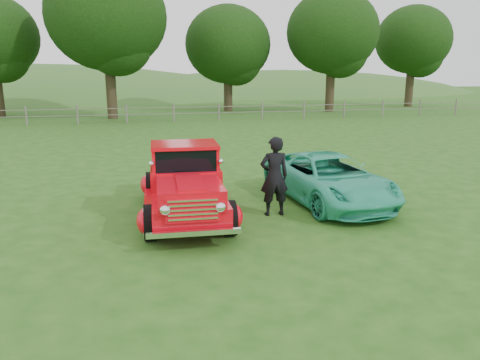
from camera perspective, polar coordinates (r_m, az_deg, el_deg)
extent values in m
plane|color=#214E14|center=(9.89, 2.31, -7.07)|extent=(140.00, 140.00, 0.00)
ellipsoid|color=#316625|center=(69.26, -25.49, 5.25)|extent=(84.00, 60.00, 18.00)
ellipsoid|color=#316625|center=(74.75, 5.09, 7.87)|extent=(72.00, 52.00, 14.00)
cube|color=#666256|center=(31.17, -8.09, 8.03)|extent=(48.00, 0.04, 0.04)
cube|color=#666256|center=(31.14, -8.11, 8.76)|extent=(48.00, 0.04, 0.04)
cylinder|color=#2F2417|center=(34.00, -15.48, 11.29)|extent=(0.70, 0.70, 4.84)
ellipsoid|color=black|center=(34.15, -15.96, 18.67)|extent=(8.00, 8.00, 7.20)
cylinder|color=#2F2417|center=(38.69, -1.46, 11.16)|extent=(0.70, 0.70, 3.74)
ellipsoid|color=black|center=(38.69, -1.49, 16.20)|extent=(6.80, 6.80, 6.12)
cylinder|color=#2F2417|center=(39.12, 10.94, 11.44)|extent=(0.70, 0.70, 4.40)
ellipsoid|color=black|center=(39.19, 11.21, 17.29)|extent=(7.20, 7.20, 6.48)
cylinder|color=#2F2417|center=(45.96, 19.98, 11.03)|extent=(0.70, 0.70, 4.18)
ellipsoid|color=black|center=(46.01, 20.37, 15.75)|extent=(6.60, 6.60, 5.94)
cylinder|color=black|center=(9.82, -10.91, -5.11)|extent=(0.27, 0.77, 0.76)
cylinder|color=black|center=(9.93, -1.26, -4.65)|extent=(0.27, 0.77, 0.76)
cylinder|color=black|center=(12.80, -10.82, -0.71)|extent=(0.27, 0.77, 0.76)
cylinder|color=black|center=(12.88, -3.42, -0.40)|extent=(0.27, 0.77, 0.76)
cube|color=red|center=(11.27, -6.68, -1.46)|extent=(1.73, 4.66, 0.44)
ellipsoid|color=red|center=(9.81, -11.33, -4.90)|extent=(0.44, 0.76, 0.54)
ellipsoid|color=red|center=(9.93, -0.86, -4.41)|extent=(0.44, 0.76, 0.54)
ellipsoid|color=red|center=(12.79, -11.14, -0.55)|extent=(0.44, 0.76, 0.54)
ellipsoid|color=red|center=(12.88, -3.12, -0.21)|extent=(0.44, 0.76, 0.54)
cube|color=red|center=(9.67, -6.15, -1.58)|extent=(1.39, 1.65, 0.42)
cube|color=red|center=(11.07, -6.71, 0.46)|extent=(1.65, 1.41, 0.44)
cube|color=black|center=(10.97, -6.77, 2.85)|extent=(1.49, 1.17, 0.50)
cube|color=red|center=(10.93, -6.81, 4.29)|extent=(1.57, 1.28, 0.08)
cube|color=red|center=(12.49, -7.13, 1.76)|extent=(1.25, 1.99, 0.45)
cube|color=white|center=(8.93, -5.74, -3.66)|extent=(1.07, 0.14, 0.50)
cube|color=white|center=(8.97, -5.62, -6.47)|extent=(1.81, 0.17, 0.10)
cube|color=white|center=(13.65, -7.33, 0.48)|extent=(1.71, 0.17, 0.10)
imported|color=#2EB98E|center=(12.51, 10.76, 0.15)|extent=(2.61, 4.76, 1.27)
imported|color=black|center=(11.16, 4.20, 0.45)|extent=(0.70, 0.46, 1.91)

